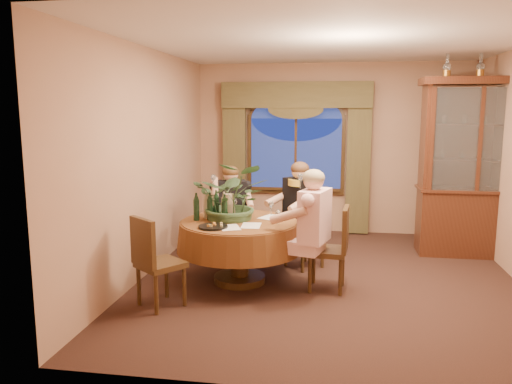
% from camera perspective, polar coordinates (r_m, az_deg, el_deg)
% --- Properties ---
extents(floor, '(5.00, 5.00, 0.00)m').
position_cam_1_polar(floor, '(6.24, 8.18, -9.85)').
color(floor, black).
rests_on(floor, ground).
extents(wall_back, '(4.50, 0.00, 4.50)m').
position_cam_1_polar(wall_back, '(8.42, 8.69, 4.89)').
color(wall_back, '#A47658').
rests_on(wall_back, ground).
extents(ceiling, '(5.00, 5.00, 0.00)m').
position_cam_1_polar(ceiling, '(5.94, 8.83, 16.59)').
color(ceiling, white).
rests_on(ceiling, wall_back).
extents(window, '(1.62, 0.10, 1.32)m').
position_cam_1_polar(window, '(8.38, 4.55, 4.26)').
color(window, navy).
rests_on(window, wall_back).
extents(arched_transom, '(1.60, 0.06, 0.44)m').
position_cam_1_polar(arched_transom, '(8.35, 4.63, 9.60)').
color(arched_transom, navy).
rests_on(arched_transom, wall_back).
extents(drapery_left, '(0.38, 0.14, 2.32)m').
position_cam_1_polar(drapery_left, '(8.48, -2.45, 3.53)').
color(drapery_left, '#494224').
rests_on(drapery_left, floor).
extents(drapery_right, '(0.38, 0.14, 2.32)m').
position_cam_1_polar(drapery_right, '(8.32, 11.61, 3.24)').
color(drapery_right, '#494224').
rests_on(drapery_right, floor).
extents(swag_valance, '(2.45, 0.16, 0.42)m').
position_cam_1_polar(swag_valance, '(8.27, 4.60, 10.99)').
color(swag_valance, '#494224').
rests_on(swag_valance, wall_back).
extents(dining_table, '(1.65, 1.65, 0.75)m').
position_cam_1_polar(dining_table, '(5.98, -1.90, -6.82)').
color(dining_table, maroon).
rests_on(dining_table, floor).
extents(china_cabinet, '(1.53, 0.60, 2.48)m').
position_cam_1_polar(china_cabinet, '(7.58, 23.59, 2.51)').
color(china_cabinet, '#38180D').
rests_on(china_cabinet, floor).
extents(oil_lamp_left, '(0.11, 0.11, 0.34)m').
position_cam_1_polar(oil_lamp_left, '(7.47, 21.01, 13.42)').
color(oil_lamp_left, '#A5722D').
rests_on(oil_lamp_left, china_cabinet).
extents(oil_lamp_center, '(0.11, 0.11, 0.34)m').
position_cam_1_polar(oil_lamp_center, '(7.56, 24.30, 13.16)').
color(oil_lamp_center, '#A5722D').
rests_on(oil_lamp_center, china_cabinet).
extents(chair_right, '(0.45, 0.45, 0.96)m').
position_cam_1_polar(chair_right, '(5.77, 8.13, -6.43)').
color(chair_right, black).
rests_on(chair_right, floor).
extents(chair_back_right, '(0.59, 0.59, 0.96)m').
position_cam_1_polar(chair_back_right, '(6.55, 5.55, -4.48)').
color(chair_back_right, black).
rests_on(chair_back_right, floor).
extents(chair_back, '(0.53, 0.53, 0.96)m').
position_cam_1_polar(chair_back, '(6.98, -3.08, -3.57)').
color(chair_back, black).
rests_on(chair_back, floor).
extents(chair_front_left, '(0.59, 0.59, 0.96)m').
position_cam_1_polar(chair_front_left, '(5.34, -10.84, -7.82)').
color(chair_front_left, black).
rests_on(chair_front_left, floor).
extents(person_pink, '(0.59, 0.62, 1.41)m').
position_cam_1_polar(person_pink, '(5.55, 6.69, -4.63)').
color(person_pink, beige).
rests_on(person_pink, floor).
extents(person_back, '(0.57, 0.55, 1.30)m').
position_cam_1_polar(person_back, '(6.85, -2.88, -2.36)').
color(person_back, black).
rests_on(person_back, floor).
extents(person_scarf, '(0.68, 0.67, 1.39)m').
position_cam_1_polar(person_scarf, '(6.54, 5.10, -2.55)').
color(person_scarf, black).
rests_on(person_scarf, floor).
extents(stoneware_vase, '(0.16, 0.16, 0.30)m').
position_cam_1_polar(stoneware_vase, '(6.01, -3.11, -1.61)').
color(stoneware_vase, gray).
rests_on(stoneware_vase, dining_table).
extents(centerpiece_plant, '(0.89, 0.99, 0.77)m').
position_cam_1_polar(centerpiece_plant, '(5.91, -2.63, 2.49)').
color(centerpiece_plant, '#32502F').
rests_on(centerpiece_plant, dining_table).
extents(olive_bowl, '(0.15, 0.15, 0.05)m').
position_cam_1_polar(olive_bowl, '(5.87, -1.75, -3.13)').
color(olive_bowl, '#475B2F').
rests_on(olive_bowl, dining_table).
extents(cheese_platter, '(0.33, 0.33, 0.02)m').
position_cam_1_polar(cheese_platter, '(5.56, -4.92, -3.98)').
color(cheese_platter, black).
rests_on(cheese_platter, dining_table).
extents(wine_bottle_0, '(0.07, 0.07, 0.33)m').
position_cam_1_polar(wine_bottle_0, '(6.09, -4.56, -1.33)').
color(wine_bottle_0, black).
rests_on(wine_bottle_0, dining_table).
extents(wine_bottle_1, '(0.07, 0.07, 0.33)m').
position_cam_1_polar(wine_bottle_1, '(6.03, -5.68, -1.46)').
color(wine_bottle_1, tan).
rests_on(wine_bottle_1, dining_table).
extents(wine_bottle_2, '(0.07, 0.07, 0.33)m').
position_cam_1_polar(wine_bottle_2, '(5.93, -6.83, -1.67)').
color(wine_bottle_2, black).
rests_on(wine_bottle_2, dining_table).
extents(wine_bottle_3, '(0.07, 0.07, 0.33)m').
position_cam_1_polar(wine_bottle_3, '(5.93, -5.29, -1.63)').
color(wine_bottle_3, black).
rests_on(wine_bottle_3, dining_table).
extents(wine_bottle_4, '(0.07, 0.07, 0.33)m').
position_cam_1_polar(wine_bottle_4, '(5.97, -3.67, -1.53)').
color(wine_bottle_4, tan).
rests_on(wine_bottle_4, dining_table).
extents(wine_bottle_5, '(0.07, 0.07, 0.33)m').
position_cam_1_polar(wine_bottle_5, '(5.79, -3.61, -1.88)').
color(wine_bottle_5, black).
rests_on(wine_bottle_5, dining_table).
extents(tasting_paper_0, '(0.22, 0.31, 0.00)m').
position_cam_1_polar(tasting_paper_0, '(5.63, -0.56, -3.86)').
color(tasting_paper_0, white).
rests_on(tasting_paper_0, dining_table).
extents(tasting_paper_1, '(0.32, 0.36, 0.00)m').
position_cam_1_polar(tasting_paper_1, '(6.07, 1.70, -2.90)').
color(tasting_paper_1, white).
rests_on(tasting_paper_1, dining_table).
extents(tasting_paper_2, '(0.31, 0.36, 0.00)m').
position_cam_1_polar(tasting_paper_2, '(5.55, -3.02, -4.06)').
color(tasting_paper_2, white).
rests_on(tasting_paper_2, dining_table).
extents(wine_glass_person_pink, '(0.07, 0.07, 0.18)m').
position_cam_1_polar(wine_glass_person_pink, '(5.67, 2.53, -2.89)').
color(wine_glass_person_pink, silver).
rests_on(wine_glass_person_pink, dining_table).
extents(wine_glass_person_back, '(0.07, 0.07, 0.18)m').
position_cam_1_polar(wine_glass_person_back, '(6.35, -2.46, -1.55)').
color(wine_glass_person_back, silver).
rests_on(wine_glass_person_back, dining_table).
extents(wine_glass_person_scarf, '(0.07, 0.07, 0.18)m').
position_cam_1_polar(wine_glass_person_scarf, '(6.18, 1.74, -1.86)').
color(wine_glass_person_scarf, silver).
rests_on(wine_glass_person_scarf, dining_table).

